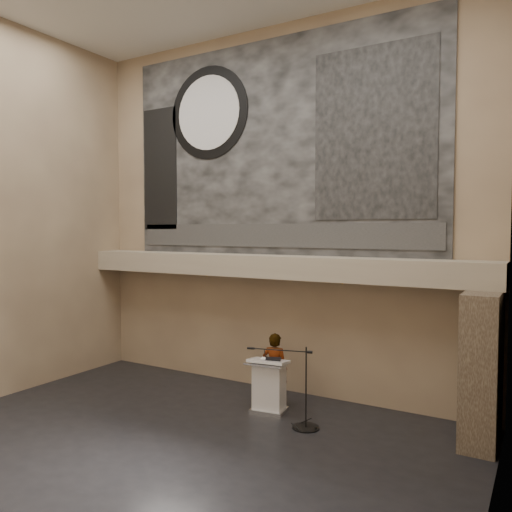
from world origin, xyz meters
The scene contains 18 objects.
floor centered at (0.00, 0.00, 0.00)m, with size 10.00×10.00×0.00m, color black.
wall_back centered at (0.00, 4.00, 4.25)m, with size 10.00×0.02×8.50m, color #79634C.
wall_right centered at (5.00, 0.00, 4.25)m, with size 0.02×8.00×8.50m, color #79634C.
soffit centered at (0.00, 3.60, 2.95)m, with size 10.00×0.80×0.50m, color gray.
sprinkler_left centered at (-1.60, 3.55, 2.67)m, with size 0.04×0.04×0.06m, color #B2893D.
sprinkler_right centered at (1.90, 3.55, 2.67)m, with size 0.04×0.04×0.06m, color #B2893D.
banner centered at (0.00, 3.97, 5.70)m, with size 8.00×0.05×5.00m, color black.
banner_text_strip centered at (0.00, 3.93, 3.65)m, with size 7.76×0.02×0.55m, color #2B2B2B.
banner_clock_rim centered at (-1.80, 3.93, 6.70)m, with size 2.30×2.30×0.02m, color black.
banner_clock_face centered at (-1.80, 3.91, 6.70)m, with size 1.84×1.84×0.02m, color silver.
banner_building_print centered at (2.40, 3.93, 5.80)m, with size 2.60×0.02×3.60m, color black.
banner_brick_print centered at (-3.40, 3.93, 5.40)m, with size 1.10×0.02×3.20m, color black.
stone_pier centered at (4.65, 3.15, 1.35)m, with size 0.60×1.40×2.70m, color #443629.
lectern centered at (0.68, 2.57, 0.55)m, with size 0.85×0.65×1.14m.
binder centered at (0.78, 2.57, 1.12)m, with size 0.31×0.25×0.04m, color black.
papers centered at (0.60, 2.56, 1.10)m, with size 0.21×0.29×0.01m, color white.
speaker_person centered at (0.55, 3.06, 0.77)m, with size 0.57×0.37×1.55m, color beige.
mic_stand centered at (1.66, 2.17, 0.23)m, with size 1.38×0.57×1.57m.
Camera 1 is at (5.59, -6.35, 3.78)m, focal length 35.00 mm.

